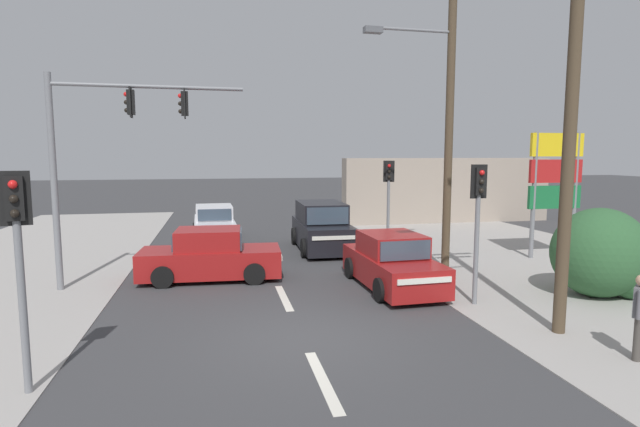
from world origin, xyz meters
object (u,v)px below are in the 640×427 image
Objects in this scene: traffic_signal_mast at (103,142)px; pedestal_signal_left_kerb at (18,245)px; shopping_plaza_sign at (555,177)px; sedan_oncoming_mid at (210,257)px; utility_pole_foreground_right at (568,73)px; pedestal_signal_far_median at (389,190)px; pedestrian_at_kerb at (640,312)px; sedan_oncoming_near at (214,224)px; sedan_kerbside_parked at (392,263)px; suv_receding_far at (322,228)px; utility_pole_midground_right at (447,96)px; pedestal_signal_right_kerb at (478,211)px.

traffic_signal_mast is 1.69× the size of pedestal_signal_left_kerb.
shopping_plaza_sign is 1.06× the size of sedan_oncoming_mid.
utility_pole_foreground_right is 2.85× the size of pedestal_signal_far_median.
pedestrian_at_kerb is (0.60, -1.54, -4.51)m from utility_pole_foreground_right.
sedan_oncoming_mid and sedan_oncoming_near have the same top height.
traffic_signal_mast is 1.40× the size of sedan_kerbside_parked.
sedan_oncoming_near is (-4.23, 3.17, -0.18)m from suv_receding_far.
shopping_plaza_sign is at bearing 62.10° from pedestrian_at_kerb.
utility_pole_midground_right reaches higher than pedestal_signal_left_kerb.
utility_pole_foreground_right reaches higher than pedestal_signal_right_kerb.
utility_pole_midground_right is at bearing 35.04° from sedan_kerbside_parked.
utility_pole_midground_right is 2.96× the size of pedestal_signal_far_median.
pedestal_signal_far_median is 7.95m from sedan_oncoming_near.
shopping_plaza_sign is (15.14, 7.71, 0.57)m from pedestal_signal_left_kerb.
sedan_oncoming_near is (-5.02, 9.17, 0.00)m from sedan_kerbside_parked.
utility_pole_midground_right is at bearing -82.42° from pedestal_signal_far_median.
traffic_signal_mast is at bearing -111.28° from sedan_oncoming_near.
pedestal_signal_far_median is at bearing 47.03° from pedestal_signal_left_kerb.
pedestal_signal_far_median is (-0.29, 9.74, -3.02)m from utility_pole_foreground_right.
suv_receding_far is at bearing -36.87° from sedan_oncoming_near.
shopping_plaza_sign reaches higher than pedestal_signal_far_median.
utility_pole_foreground_right is 2.36× the size of sedan_oncoming_near.
sedan_oncoming_mid is 5.89m from suv_receding_far.
sedan_kerbside_parked is at bearing -82.44° from suv_receding_far.
sedan_kerbside_parked is at bearing -11.60° from traffic_signal_mast.
utility_pole_foreground_right is 15.93m from sedan_oncoming_near.
pedestrian_at_kerb is at bearing -62.76° from sedan_oncoming_near.
shopping_plaza_sign is at bearing 3.53° from sedan_oncoming_mid.
sedan_kerbside_parked is (-1.81, -5.47, -1.71)m from pedestal_signal_far_median.
suv_receding_far is (4.32, 4.00, 0.18)m from sedan_oncoming_mid.
pedestrian_at_kerb is at bearing -87.09° from utility_pole_midground_right.
pedestal_signal_far_median is at bearing 87.55° from pedestal_signal_right_kerb.
pedestal_signal_left_kerb is 1.00× the size of pedestal_signal_far_median.
utility_pole_foreground_right is at bearing -74.65° from pedestal_signal_right_kerb.
sedan_oncoming_near is (0.10, 7.17, 0.00)m from sedan_oncoming_mid.
pedestrian_at_kerb is (7.81, -7.82, 0.22)m from sedan_oncoming_mid.
sedan_oncoming_near is (-6.51, 11.21, -1.71)m from pedestal_signal_right_kerb.
utility_pole_midground_right is 2.46× the size of sedan_kerbside_parked.
utility_pole_midground_right is at bearing -45.79° from sedan_oncoming_near.
pedestal_signal_left_kerb is (-9.38, -2.90, 0.00)m from pedestal_signal_right_kerb.
pedestal_signal_right_kerb reaches higher than suv_receding_far.
pedestrian_at_kerb is at bearing -73.54° from suv_receding_far.
pedestal_signal_right_kerb and pedestal_signal_left_kerb have the same top height.
pedestrian_at_kerb is (0.38, -7.44, -4.72)m from utility_pole_midground_right.
shopping_plaza_sign is 12.59m from sedan_oncoming_mid.
pedestal_signal_right_kerb is 0.78× the size of suv_receding_far.
utility_pole_midground_right reaches higher than pedestal_signal_far_median.
traffic_signal_mast reaches higher than suv_receding_far.
suv_receding_far is at bearing 31.38° from traffic_signal_mast.
suv_receding_far is 5.28m from sedan_oncoming_near.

